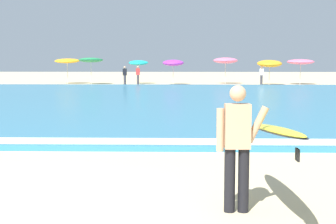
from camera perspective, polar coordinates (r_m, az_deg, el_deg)
name	(u,v)px	position (r m, az deg, el deg)	size (l,w,h in m)	color
sea	(132,99)	(24.94, -4.31, 1.52)	(120.00, 28.00, 0.14)	teal
surf_foam	(74,141)	(11.77, -11.01, -3.35)	(120.00, 0.86, 0.01)	white
surfer_with_board	(257,137)	(6.60, 10.50, -2.86)	(0.98, 2.96, 1.73)	black
beach_umbrella_0	(67,61)	(43.61, -11.80, 5.92)	(2.20, 2.23, 2.29)	beige
beach_umbrella_1	(91,60)	(42.20, -9.08, 6.07)	(2.09, 2.11, 2.34)	beige
beach_umbrella_2	(138,63)	(42.69, -3.51, 5.82)	(1.72, 1.75, 2.13)	beige
beach_umbrella_3	(173,63)	(40.97, 0.62, 5.82)	(1.80, 1.84, 2.19)	beige
beach_umbrella_4	(225,61)	(42.89, 6.79, 6.05)	(2.14, 2.14, 2.32)	beige
beach_umbrella_5	(270,64)	(41.43, 11.88, 5.61)	(2.06, 2.10, 2.16)	beige
beach_umbrella_6	(301,62)	(42.87, 15.36, 5.73)	(2.28, 2.29, 2.19)	beige
beachgoer_near_row_left	(261,75)	(40.85, 10.96, 4.30)	(0.32, 0.20, 1.58)	#383842
beachgoer_near_row_mid	(138,75)	(41.25, -3.57, 4.41)	(0.32, 0.20, 1.58)	#383842
beachgoer_near_row_right	(125,75)	(39.70, -5.12, 4.33)	(0.32, 0.20, 1.58)	#383842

